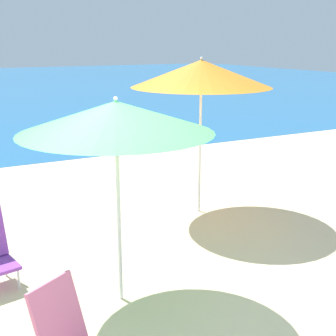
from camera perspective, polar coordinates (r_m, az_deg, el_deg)
The scene contains 4 objects.
ground_plane at distance 4.51m, azimuth -4.50°, elevation -17.77°, with size 60.00×60.00×0.00m, color beige.
beach_umbrella_orange at distance 6.62m, azimuth 4.08°, elevation 11.40°, with size 1.97×1.97×2.25m.
beach_umbrella_green at distance 4.19m, azimuth -6.35°, elevation 6.16°, with size 1.77×1.77×1.98m.
beach_chair_pink at distance 3.71m, azimuth -12.10°, elevation -19.44°, with size 0.62×0.65×0.76m.
Camera 1 is at (-1.46, -3.50, 2.44)m, focal length 50.00 mm.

